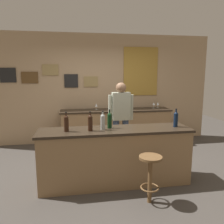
{
  "coord_description": "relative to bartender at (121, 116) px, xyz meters",
  "views": [
    {
      "loc": [
        -0.63,
        -3.82,
        1.79
      ],
      "look_at": [
        0.09,
        0.45,
        1.05
      ],
      "focal_mm": 35.86,
      "sensor_mm": 36.0,
      "label": 1
    }
  ],
  "objects": [
    {
      "name": "wine_glass_a",
      "position": [
        -0.39,
        1.14,
        0.07
      ],
      "size": [
        0.07,
        0.07,
        0.16
      ],
      "color": "silver",
      "rests_on": "side_counter"
    },
    {
      "name": "wine_bottle_a",
      "position": [
        -1.07,
        -1.04,
        0.12
      ],
      "size": [
        0.07,
        0.07,
        0.31
      ],
      "color": "black",
      "rests_on": "bar_counter"
    },
    {
      "name": "back_wall",
      "position": [
        -0.29,
        1.42,
        0.48
      ],
      "size": [
        6.0,
        0.09,
        2.8
      ],
      "color": "tan",
      "rests_on": "ground_plane"
    },
    {
      "name": "bartender",
      "position": [
        0.0,
        0.0,
        0.0
      ],
      "size": [
        0.52,
        0.21,
        1.62
      ],
      "color": "#384766",
      "rests_on": "ground_plane"
    },
    {
      "name": "wine_glass_c",
      "position": [
        1.12,
        1.13,
        0.07
      ],
      "size": [
        0.07,
        0.07,
        0.16
      ],
      "color": "silver",
      "rests_on": "side_counter"
    },
    {
      "name": "wine_bottle_d",
      "position": [
        -0.38,
        -0.93,
        0.12
      ],
      "size": [
        0.07,
        0.07,
        0.31
      ],
      "color": "black",
      "rests_on": "bar_counter"
    },
    {
      "name": "wine_bottle_e",
      "position": [
        0.72,
        -1.02,
        0.12
      ],
      "size": [
        0.07,
        0.07,
        0.31
      ],
      "color": "black",
      "rests_on": "bar_counter"
    },
    {
      "name": "bar_counter",
      "position": [
        -0.3,
        -1.01,
        -0.47
      ],
      "size": [
        2.45,
        0.6,
        0.92
      ],
      "color": "olive",
      "rests_on": "ground_plane"
    },
    {
      "name": "ground_plane",
      "position": [
        -0.3,
        -0.61,
        -0.94
      ],
      "size": [
        10.0,
        10.0,
        0.0
      ],
      "primitive_type": "plane",
      "color": "#423D38"
    },
    {
      "name": "wine_glass_b",
      "position": [
        0.39,
        1.09,
        0.07
      ],
      "size": [
        0.07,
        0.07,
        0.16
      ],
      "color": "silver",
      "rests_on": "side_counter"
    },
    {
      "name": "wine_bottle_b",
      "position": [
        -0.7,
        -1.06,
        0.12
      ],
      "size": [
        0.07,
        0.07,
        0.31
      ],
      "color": "black",
      "rests_on": "bar_counter"
    },
    {
      "name": "bar_stool",
      "position": [
        0.07,
        -1.65,
        -0.48
      ],
      "size": [
        0.32,
        0.32,
        0.68
      ],
      "color": "brown",
      "rests_on": "ground_plane"
    },
    {
      "name": "wine_glass_d",
      "position": [
        1.24,
        1.14,
        0.07
      ],
      "size": [
        0.07,
        0.07,
        0.16
      ],
      "color": "silver",
      "rests_on": "side_counter"
    },
    {
      "name": "wine_bottle_c",
      "position": [
        -0.5,
        -1.02,
        0.12
      ],
      "size": [
        0.07,
        0.07,
        0.31
      ],
      "color": "#999E99",
      "rests_on": "bar_counter"
    },
    {
      "name": "side_counter",
      "position": [
        0.1,
        1.04,
        -0.48
      ],
      "size": [
        2.78,
        0.56,
        0.9
      ],
      "color": "olive",
      "rests_on": "ground_plane"
    }
  ]
}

